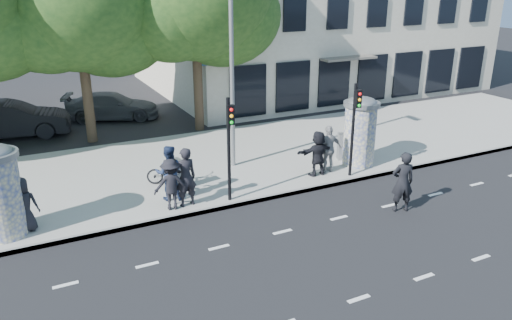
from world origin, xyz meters
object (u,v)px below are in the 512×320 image
man_road (403,182)px  ped_f (318,153)px  bicycle (171,172)px  ped_e (329,149)px  ad_column_right (360,129)px  cabinet_left (174,175)px  ped_b (186,177)px  ped_a (24,205)px  traffic_pole_near (229,139)px  cabinet_right (344,146)px  traffic_pole_far (354,121)px  ped_c (169,173)px  ped_d (171,184)px  car_mid (11,120)px  car_right (112,106)px  street_lamp (232,43)px

man_road → ped_f: bearing=-56.8°
man_road → bicycle: bearing=-21.9°
ped_e → bicycle: size_ratio=1.07×
ad_column_right → cabinet_left: 7.25m
ped_b → ad_column_right: bearing=178.5°
ped_a → traffic_pole_near: bearing=-171.0°
bicycle → cabinet_right: size_ratio=1.58×
traffic_pole_far → cabinet_left: size_ratio=3.13×
man_road → bicycle: man_road is taller
traffic_pole_far → man_road: size_ratio=1.73×
ped_c → bicycle: size_ratio=1.10×
traffic_pole_near → ped_c: (-1.71, 0.99, -1.16)m
ad_column_right → ped_c: 7.52m
traffic_pole_near → ped_a: 6.21m
cabinet_right → ped_e: bearing=-125.4°
ad_column_right → ped_e: bearing=-172.6°
ped_b → ped_d: bearing=-2.4°
ped_e → man_road: bearing=98.9°
ped_c → ped_e: bearing=-161.0°
traffic_pole_far → ped_d: 6.80m
ped_e → ped_c: bearing=0.1°
traffic_pole_far → car_mid: (-10.87, 11.14, -1.39)m
ped_e → ped_f: size_ratio=1.06×
ped_d → cabinet_left: 1.50m
ped_a → cabinet_left: size_ratio=1.48×
ad_column_right → cabinet_left: ad_column_right is taller
car_mid → traffic_pole_far: bearing=-127.4°
traffic_pole_near → bicycle: bearing=119.8°
ad_column_right → ped_c: bearing=179.4°
ped_b → cabinet_right: (7.02, 1.30, -0.43)m
ad_column_right → bicycle: size_ratio=1.59×
traffic_pole_near → cabinet_right: 6.05m
ped_c → ped_f: size_ratio=1.09×
ped_d → cabinet_left: ped_d is taller
ped_d → car_right: bearing=-83.4°
car_mid → ped_d: bearing=-150.7°
ped_a → ped_f: bearing=-164.8°
traffic_pole_far → traffic_pole_near: bearing=180.0°
man_road → car_mid: man_road is taller
street_lamp → ped_d: size_ratio=4.87×
ped_c → ped_d: bearing=98.5°
traffic_pole_far → man_road: (-0.16, -2.81, -1.25)m
ad_column_right → ped_b: ad_column_right is taller
ped_d → ped_f: (5.63, 0.37, 0.02)m
ad_column_right → car_right: ad_column_right is taller
ped_e → ped_b: bearing=7.0°
ad_column_right → ped_a: ad_column_right is taller
ped_b → car_right: size_ratio=0.41×
traffic_pole_far → ped_d: traffic_pole_far is taller
bicycle → cabinet_right: cabinet_right is taller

